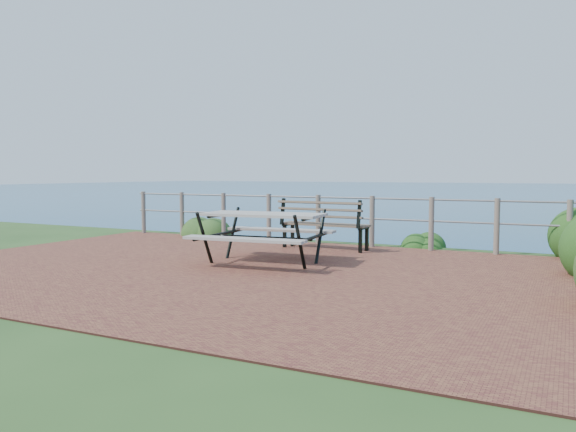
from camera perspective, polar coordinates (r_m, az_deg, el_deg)
name	(u,v)px	position (r m, az deg, el deg)	size (l,w,h in m)	color
ground	(229,269)	(8.61, -5.96, -5.41)	(10.00, 7.00, 0.12)	brown
ocean	(556,178)	(207.19, 25.54, 3.55)	(1200.00, 1200.00, 0.00)	#125271
safety_railing	(318,217)	(11.48, 3.08, -0.06)	(9.40, 0.10, 1.00)	#6B5B4C
picnic_table	(264,233)	(8.96, -2.50, -1.69)	(1.98, 1.65, 0.81)	gray
park_bench	(325,217)	(10.65, 3.76, -0.09)	(1.72, 0.50, 0.96)	brown
shrub_lip_west	(206,236)	(13.20, -8.29, -2.02)	(0.88, 0.88, 0.66)	#264D1D
shrub_lip_east	(428,247)	(11.43, 13.99, -3.10)	(0.75, 0.75, 0.48)	#214816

